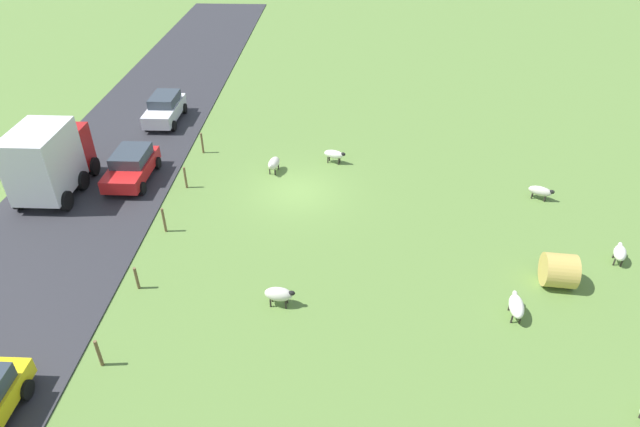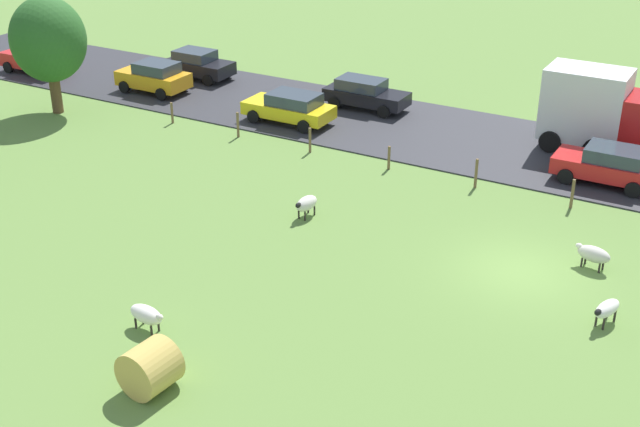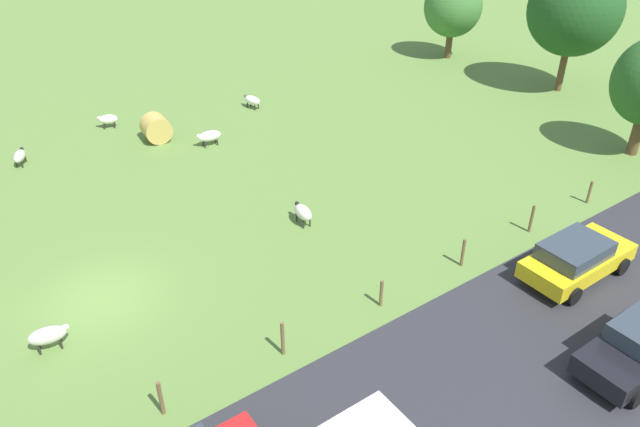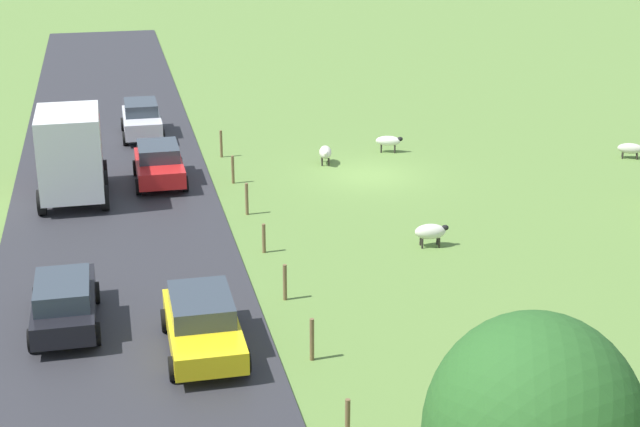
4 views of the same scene
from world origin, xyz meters
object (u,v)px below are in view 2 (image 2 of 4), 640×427
Objects in this scene: car_3 at (290,107)px; sheep_2 at (146,315)px; car_0 at (154,77)px; car_4 at (198,64)px; car_5 at (365,93)px; hay_bale_0 at (150,368)px; sheep_0 at (607,309)px; car_2 at (608,164)px; car_1 at (36,58)px; tree_2 at (48,40)px; sheep_1 at (593,254)px; sheep_6 at (306,204)px; truck_0 at (596,109)px.

sheep_2 is at bearing -161.97° from car_3.
car_4 is (3.17, -0.53, -0.03)m from car_0.
hay_bale_0 is at bearing -166.89° from car_5.
car_4 is (14.05, 25.63, 0.35)m from sheep_0.
hay_bale_0 is 0.32× the size of car_3.
car_5 is (3.49, 12.79, -0.02)m from car_2.
hay_bale_0 is 0.34× the size of car_1.
car_1 is (-0.50, 8.28, 0.00)m from car_0.
sheep_2 is at bearing -127.85° from tree_2.
car_5 is (10.79, 13.99, 0.33)m from sheep_1.
sheep_1 reaches higher than sheep_0.
sheep_6 is 14.38m from truck_0.
hay_bale_0 is at bearing -171.24° from sheep_6.
sheep_1 is at bearing -113.73° from car_3.
sheep_2 is at bearing 159.33° from truck_0.
car_2 is (7.31, 1.19, 0.34)m from sheep_1.
sheep_6 is at bearing 147.65° from truck_0.
car_4 is 10.48m from car_5.
sheep_1 is 0.22× the size of tree_2.
hay_bale_0 is 0.34× the size of car_2.
sheep_6 reaches higher than sheep_0.
car_2 is at bearing -89.26° from car_3.
car_1 is (7.15, 33.29, 0.39)m from sheep_1.
hay_bale_0 is (-2.14, -1.94, 0.16)m from sheep_2.
sheep_0 is at bearing -99.28° from sheep_6.
truck_0 is (10.72, 2.63, 1.43)m from sheep_1.
truck_0 reaches higher than car_4.
car_3 is at bearing -90.11° from car_1.
car_1 reaches higher than sheep_0.
hay_bale_0 is 23.78m from car_5.
truck_0 is 1.11× the size of car_5.
sheep_2 is 21.39m from tree_2.
sheep_6 is 12.72m from car_5.
car_5 is (0.08, 11.36, -1.11)m from truck_0.
car_5 is at bearing 9.34° from sheep_2.
sheep_6 is at bearing -103.68° from tree_2.
car_2 is at bearing -20.61° from hay_bale_0.
car_0 is (7.65, 25.00, 0.38)m from sheep_1.
car_2 is at bearing -89.71° from car_1.
tree_2 is (2.76, 27.24, 3.16)m from sheep_1.
sheep_0 is 10.81m from car_2.
car_3 is at bearing 59.16° from sheep_0.
sheep_6 is 17.26m from car_0.
car_0 is at bearing -86.55° from car_1.
car_4 is at bearing 49.34° from sheep_6.
car_3 is (10.35, 17.33, 0.31)m from sheep_0.
sheep_6 is 0.88× the size of hay_bale_0.
sheep_1 is 0.31× the size of car_2.
tree_2 is 1.52× the size of car_4.
sheep_2 is 0.33× the size of car_1.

